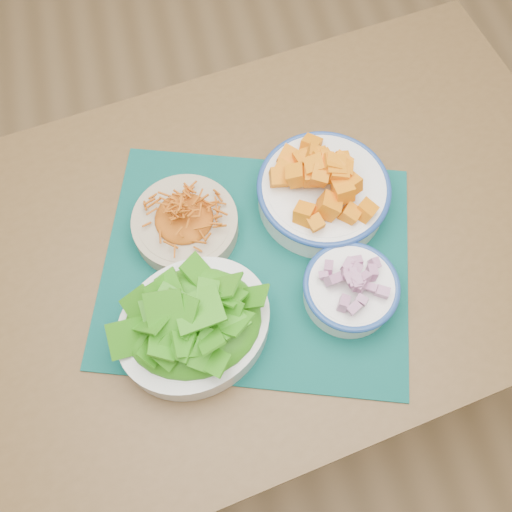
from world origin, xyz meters
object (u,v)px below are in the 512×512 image
Objects in this scene: placemat at (256,264)px; squash_bowl at (324,187)px; carrot_bowl at (185,222)px; onion_bowl at (351,288)px; lettuce_bowl at (193,322)px; table at (278,256)px.

squash_bowl is (0.14, 0.09, 0.06)m from placemat.
placemat is 0.14m from carrot_bowl.
lettuce_bowl is at bearing -179.07° from onion_bowl.
onion_bowl is (-0.01, -0.18, -0.02)m from squash_bowl.
onion_bowl reaches higher than placemat.
placemat is 3.27× the size of onion_bowl.
carrot_bowl is at bearing -179.79° from squash_bowl.
table is 0.29m from lettuce_bowl.
lettuce_bowl is 0.26m from onion_bowl.
placemat is 2.41× the size of carrot_bowl.
table is at bearing -13.54° from carrot_bowl.
squash_bowl is 1.68× the size of onion_bowl.
carrot_bowl is 1.35× the size of onion_bowl.
squash_bowl is 0.87× the size of lettuce_bowl.
placemat is 0.17m from onion_bowl.
table is 0.19m from squash_bowl.
squash_bowl reaches higher than carrot_bowl.
lettuce_bowl is (-0.12, -0.10, 0.06)m from placemat.
squash_bowl is at bearing 14.11° from lettuce_bowl.
lettuce_bowl is 1.94× the size of onion_bowl.
carrot_bowl is 0.80× the size of squash_bowl.
table is 5.81× the size of carrot_bowl.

